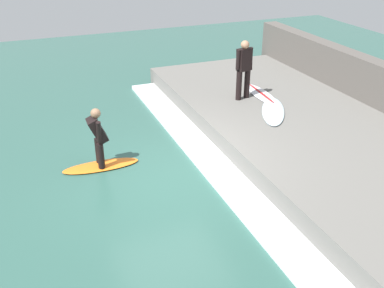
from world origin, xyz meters
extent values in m
plane|color=#2D564C|center=(0.00, 0.00, 0.00)|extent=(28.00, 28.00, 0.00)
cube|color=#66635E|center=(3.66, 0.00, 0.26)|extent=(4.40, 12.10, 0.53)
cube|color=silver|center=(1.09, 0.00, 0.05)|extent=(0.74, 11.50, 0.10)
ellipsoid|color=orange|center=(-1.26, 0.99, 0.03)|extent=(1.71, 0.56, 0.06)
cylinder|color=black|center=(-1.26, 1.13, 0.35)|extent=(0.15, 0.15, 0.58)
cylinder|color=black|center=(-1.27, 0.85, 0.35)|extent=(0.15, 0.15, 0.58)
cube|color=black|center=(-1.26, 0.99, 0.92)|extent=(0.43, 0.37, 0.60)
sphere|color=#846047|center=(-1.26, 0.99, 1.30)|extent=(0.21, 0.21, 0.21)
cylinder|color=black|center=(-1.26, 1.19, 0.96)|extent=(0.11, 0.20, 0.50)
cylinder|color=black|center=(-1.27, 0.78, 0.96)|extent=(0.11, 0.20, 0.50)
cylinder|color=black|center=(3.14, 2.45, 0.93)|extent=(0.16, 0.16, 0.81)
cylinder|color=black|center=(2.86, 2.38, 0.93)|extent=(0.16, 0.16, 0.81)
cube|color=black|center=(3.00, 2.41, 1.63)|extent=(0.43, 0.34, 0.60)
sphere|color=#A87A5B|center=(3.00, 2.41, 2.02)|extent=(0.22, 0.22, 0.22)
cylinder|color=black|center=(3.21, 2.47, 1.66)|extent=(0.11, 0.12, 0.52)
cylinder|color=black|center=(2.79, 2.36, 1.66)|extent=(0.11, 0.12, 0.52)
ellipsoid|color=silver|center=(3.61, 2.44, 0.56)|extent=(0.62, 1.80, 0.06)
ellipsoid|color=#B21E1E|center=(3.61, 2.44, 0.59)|extent=(0.21, 1.63, 0.01)
ellipsoid|color=silver|center=(3.28, 1.24, 0.56)|extent=(1.45, 1.94, 0.06)
camera|label=1|loc=(-2.62, -7.88, 4.97)|focal=42.00mm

